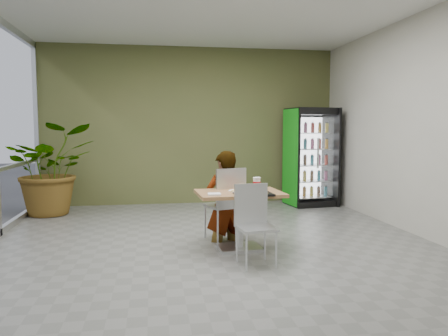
{
  "coord_description": "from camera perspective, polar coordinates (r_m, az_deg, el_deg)",
  "views": [
    {
      "loc": [
        -0.77,
        -5.49,
        1.56
      ],
      "look_at": [
        0.21,
        0.5,
        1.0
      ],
      "focal_mm": 35.0,
      "sensor_mm": 36.0,
      "label": 1
    }
  ],
  "objects": [
    {
      "name": "napkin_stack",
      "position": [
        5.29,
        -1.28,
        -3.43
      ],
      "size": [
        0.16,
        0.16,
        0.02
      ],
      "primitive_type": "cube",
      "rotation": [
        0.0,
        0.0,
        -0.09
      ],
      "color": "white",
      "rests_on": "dining_table"
    },
    {
      "name": "beverage_fridge",
      "position": [
        8.94,
        11.31,
        1.42
      ],
      "size": [
        0.98,
        0.8,
        1.95
      ],
      "rotation": [
        0.0,
        0.0,
        0.14
      ],
      "color": "black",
      "rests_on": "ground"
    },
    {
      "name": "pizza_plate",
      "position": [
        5.58,
        1.89,
        -2.9
      ],
      "size": [
        0.31,
        0.25,
        0.03
      ],
      "color": "white",
      "rests_on": "dining_table"
    },
    {
      "name": "soda_cup",
      "position": [
        5.62,
        4.29,
        -2.15
      ],
      "size": [
        0.1,
        0.1,
        0.18
      ],
      "color": "white",
      "rests_on": "dining_table"
    },
    {
      "name": "room_envelope",
      "position": [
        5.54,
        -1.28,
        5.68
      ],
      "size": [
        6.0,
        7.0,
        3.2
      ],
      "primitive_type": null,
      "color": "beige",
      "rests_on": "ground"
    },
    {
      "name": "ground",
      "position": [
        5.76,
        -1.25,
        -10.45
      ],
      "size": [
        7.0,
        7.0,
        0.0
      ],
      "primitive_type": "plane",
      "color": "slate",
      "rests_on": "ground"
    },
    {
      "name": "potted_plant",
      "position": [
        8.43,
        -21.66,
        -0.12
      ],
      "size": [
        1.84,
        1.72,
        1.65
      ],
      "primitive_type": "imported",
      "rotation": [
        0.0,
        0.0,
        0.36
      ],
      "color": "#2C6E2F",
      "rests_on": "ground"
    },
    {
      "name": "seated_woman",
      "position": [
        6.04,
        0.03,
        -5.08
      ],
      "size": [
        0.66,
        0.53,
        1.55
      ],
      "primitive_type": "imported",
      "rotation": [
        0.0,
        0.0,
        3.47
      ],
      "color": "black",
      "rests_on": "ground"
    },
    {
      "name": "chair_far",
      "position": [
        5.98,
        0.45,
        -4.0
      ],
      "size": [
        0.57,
        0.58,
        1.02
      ],
      "rotation": [
        0.0,
        0.0,
        3.47
      ],
      "color": "silver",
      "rests_on": "ground"
    },
    {
      "name": "cafeteria_tray",
      "position": [
        5.28,
        3.91,
        -3.42
      ],
      "size": [
        0.46,
        0.35,
        0.03
      ],
      "primitive_type": "cube",
      "rotation": [
        0.0,
        0.0,
        0.06
      ],
      "color": "black",
      "rests_on": "dining_table"
    },
    {
      "name": "dining_table",
      "position": [
        5.59,
        2.01,
        -5.26
      ],
      "size": [
        1.1,
        0.8,
        0.75
      ],
      "rotation": [
        0.0,
        0.0,
        0.05
      ],
      "color": "#9E7544",
      "rests_on": "ground"
    },
    {
      "name": "chair_near",
      "position": [
        5.05,
        3.87,
        -6.45
      ],
      "size": [
        0.45,
        0.45,
        0.91
      ],
      "rotation": [
        0.0,
        0.0,
        0.11
      ],
      "color": "silver",
      "rests_on": "ground"
    }
  ]
}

